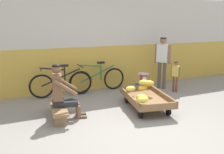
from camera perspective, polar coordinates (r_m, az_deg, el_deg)
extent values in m
plane|color=gray|center=(4.52, 7.90, -12.78)|extent=(80.00, 80.00, 0.00)
cube|color=gold|center=(7.15, -5.50, 2.23)|extent=(16.00, 0.30, 1.26)
cube|color=beige|center=(7.03, -5.74, 12.97)|extent=(16.00, 0.30, 1.40)
cube|color=brown|center=(5.58, 8.09, -5.13)|extent=(1.08, 1.57, 0.05)
cube|color=brown|center=(5.43, 4.16, -4.72)|extent=(0.29, 1.42, 0.10)
cube|color=brown|center=(5.71, 11.86, -4.06)|extent=(0.29, 1.42, 0.10)
cube|color=brown|center=(6.18, 5.75, -2.53)|extent=(0.83, 0.19, 0.10)
cube|color=brown|center=(4.95, 11.08, -6.72)|extent=(0.83, 0.19, 0.10)
cylinder|color=black|center=(5.98, 3.45, -5.25)|extent=(0.08, 0.19, 0.18)
cylinder|color=black|center=(6.18, 9.07, -4.76)|extent=(0.08, 0.19, 0.18)
cylinder|color=black|center=(5.08, 6.77, -8.68)|extent=(0.08, 0.19, 0.18)
cylinder|color=black|center=(5.32, 13.22, -7.93)|extent=(0.08, 0.19, 0.18)
ellipsoid|color=gold|center=(5.74, 7.27, -2.61)|extent=(0.28, 0.25, 0.13)
ellipsoid|color=gold|center=(5.05, 7.01, -4.78)|extent=(0.27, 0.23, 0.13)
ellipsoid|color=yellow|center=(4.91, 7.35, -5.32)|extent=(0.24, 0.18, 0.13)
ellipsoid|color=yellow|center=(5.64, 4.42, -2.81)|extent=(0.24, 0.18, 0.13)
ellipsoid|color=gold|center=(5.69, 8.76, -1.45)|extent=(0.29, 0.26, 0.13)
ellipsoid|color=gold|center=(5.72, 7.53, -1.31)|extent=(0.30, 0.28, 0.13)
cube|color=olive|center=(5.11, -12.59, -6.93)|extent=(0.41, 1.13, 0.05)
cube|color=olive|center=(5.51, -12.89, -6.93)|extent=(0.25, 0.10, 0.22)
cube|color=olive|center=(4.80, -12.08, -9.96)|extent=(0.25, 0.10, 0.22)
cylinder|color=brown|center=(5.23, -8.09, -7.54)|extent=(0.10, 0.10, 0.27)
cube|color=#4C3D2D|center=(5.28, -7.40, -8.67)|extent=(0.23, 0.14, 0.04)
cylinder|color=#232328|center=(5.16, -10.38, -5.72)|extent=(0.42, 0.21, 0.13)
cylinder|color=brown|center=(5.06, -7.98, -8.24)|extent=(0.10, 0.10, 0.27)
cube|color=#4C3D2D|center=(5.11, -7.25, -9.41)|extent=(0.23, 0.14, 0.04)
cylinder|color=#232328|center=(4.99, -10.35, -6.37)|extent=(0.42, 0.21, 0.13)
cube|color=#232328|center=(5.08, -12.64, -5.92)|extent=(0.27, 0.32, 0.14)
cube|color=brown|center=(4.98, -12.83, -2.32)|extent=(0.24, 0.35, 0.52)
cylinder|color=brown|center=(5.16, -11.02, -1.39)|extent=(0.47, 0.17, 0.36)
cylinder|color=brown|center=(4.78, -10.98, -2.56)|extent=(0.47, 0.17, 0.36)
sphere|color=brown|center=(4.90, -13.05, 1.91)|extent=(0.19, 0.19, 0.19)
ellipsoid|color=black|center=(4.89, -13.08, 2.51)|extent=(0.17, 0.17, 0.09)
cube|color=#234CA8|center=(6.66, 7.40, -2.86)|extent=(0.36, 0.28, 0.30)
cylinder|color=#28282D|center=(6.62, 7.44, -1.49)|extent=(0.20, 0.20, 0.03)
cube|color=#C6384C|center=(6.59, 7.48, -0.35)|extent=(0.16, 0.10, 0.24)
cylinder|color=white|center=(6.54, 7.72, -0.45)|extent=(0.13, 0.01, 0.13)
cylinder|color=#B2B5BA|center=(6.56, 7.51, 0.80)|extent=(0.30, 0.30, 0.01)
torus|color=black|center=(6.49, -16.36, -2.16)|extent=(0.64, 0.09, 0.64)
torus|color=black|center=(6.63, -7.55, -1.43)|extent=(0.64, 0.09, 0.64)
cylinder|color=black|center=(6.49, -11.99, -0.09)|extent=(1.03, 0.09, 0.43)
cylinder|color=black|center=(6.50, -11.13, 0.32)|extent=(0.04, 0.04, 0.48)
cylinder|color=black|center=(6.42, -13.89, 1.85)|extent=(0.62, 0.07, 0.12)
cube|color=black|center=(6.45, -11.24, 2.67)|extent=(0.21, 0.11, 0.05)
cylinder|color=black|center=(6.39, -16.62, 1.82)|extent=(0.06, 0.48, 0.03)
torus|color=black|center=(6.71, -7.42, -1.25)|extent=(0.64, 0.07, 0.64)
torus|color=black|center=(7.07, 0.47, -0.40)|extent=(0.64, 0.07, 0.64)
cylinder|color=#236B3D|center=(6.83, -3.39, 0.81)|extent=(1.03, 0.06, 0.43)
cylinder|color=#236B3D|center=(6.85, -2.62, 1.21)|extent=(0.04, 0.04, 0.48)
cylinder|color=#236B3D|center=(6.71, -5.05, 2.66)|extent=(0.62, 0.05, 0.12)
cube|color=black|center=(6.81, -2.64, 3.44)|extent=(0.20, 0.10, 0.05)
cylinder|color=black|center=(6.61, -7.54, 2.61)|extent=(0.04, 0.48, 0.03)
cylinder|color=brown|center=(7.29, 12.30, 0.35)|extent=(0.10, 0.10, 0.80)
cylinder|color=brown|center=(7.34, 11.12, 0.49)|extent=(0.10, 0.10, 0.80)
cube|color=silver|center=(7.20, 11.95, 5.55)|extent=(0.35, 0.38, 0.52)
cylinder|color=brown|center=(7.14, 13.54, 5.24)|extent=(0.07, 0.07, 0.56)
cylinder|color=brown|center=(7.28, 10.38, 5.53)|extent=(0.07, 0.07, 0.56)
sphere|color=brown|center=(7.16, 12.09, 8.52)|extent=(0.19, 0.19, 0.19)
ellipsoid|color=black|center=(7.16, 12.11, 8.94)|extent=(0.17, 0.17, 0.09)
cylinder|color=brown|center=(7.03, 15.05, -1.70)|extent=(0.06, 0.06, 0.46)
cylinder|color=brown|center=(7.06, 14.36, -1.60)|extent=(0.06, 0.06, 0.46)
cube|color=gold|center=(6.96, 14.88, 1.36)|extent=(0.19, 0.22, 0.30)
cylinder|color=brown|center=(6.92, 15.79, 1.14)|extent=(0.04, 0.04, 0.32)
cylinder|color=brown|center=(7.01, 13.97, 1.39)|extent=(0.04, 0.04, 0.32)
sphere|color=brown|center=(6.92, 14.99, 3.17)|extent=(0.11, 0.11, 0.11)
ellipsoid|color=black|center=(6.92, 15.00, 3.41)|extent=(0.10, 0.10, 0.05)
cube|color=#3370B7|center=(6.26, 9.26, -4.26)|extent=(0.18, 0.12, 0.24)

